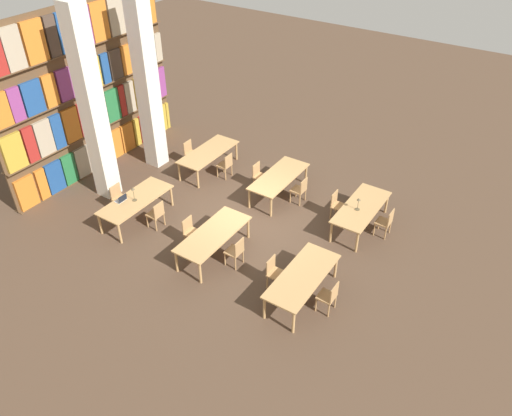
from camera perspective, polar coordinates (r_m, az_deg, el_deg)
The scene contains 25 objects.
ground_plane at distance 14.98m, azimuth -0.90°, elevation -1.68°, with size 40.00×40.00×0.00m, color #4C3828.
bookshelf_bank at distance 17.41m, azimuth -18.51°, elevation 12.35°, with size 6.99×0.35×5.50m.
pillar_left at distance 15.54m, azimuth -18.22°, elevation 10.87°, with size 0.57×0.57×6.00m.
pillar_center at distance 16.92m, azimuth -12.37°, elevation 13.88°, with size 0.57×0.57×6.00m.
reading_table_0 at distance 12.31m, azimuth 5.32°, elevation -7.88°, with size 2.36×0.95×0.73m.
chair_0 at distance 12.20m, azimuth 8.34°, elevation -9.95°, with size 0.42×0.40×0.88m.
chair_1 at distance 12.67m, azimuth 2.15°, elevation -7.33°, with size 0.42×0.40×0.88m.
reading_table_1 at distance 14.76m, azimuth 11.94°, elevation -0.04°, with size 2.36×0.95×0.73m.
chair_2 at distance 14.71m, azimuth 14.60°, elevation -1.53°, with size 0.42×0.40×0.88m.
chair_3 at distance 15.10m, azimuth 9.28°, elevation 0.38°, with size 0.42×0.40×0.88m.
desk_lamp_0 at distance 14.42m, azimuth 11.62°, elevation 0.68°, with size 0.14×0.14×0.40m.
reading_table_2 at distance 13.52m, azimuth -4.91°, elevation -3.10°, with size 2.36×0.95×0.73m.
chair_4 at distance 13.27m, azimuth -2.32°, elevation -4.94°, with size 0.42×0.40×0.88m.
chair_5 at distance 14.01m, azimuth -7.42°, elevation -2.66°, with size 0.42×0.40×0.88m.
reading_table_3 at distance 15.81m, azimuth 2.63°, elevation 3.49°, with size 2.36×0.95×0.73m.
chair_6 at distance 15.64m, azimuth 5.06°, elevation 2.13°, with size 0.42×0.40×0.88m.
chair_7 at distance 16.27m, azimuth 0.38°, elevation 3.78°, with size 0.42×0.40×0.88m.
reading_table_4 at distance 15.17m, azimuth -13.59°, elevation 0.80°, with size 2.36×0.95×0.73m.
chair_8 at distance 14.83m, azimuth -11.31°, elevation -0.65°, with size 0.42×0.40×0.88m.
chair_9 at distance 15.78m, azimuth -15.37°, elevation 1.18°, with size 0.42×0.40×0.88m.
desk_lamp_1 at distance 14.91m, azimuth -13.85°, elevation 1.80°, with size 0.14×0.14×0.45m.
laptop at distance 15.14m, azimuth -15.17°, elevation 0.93°, with size 0.32×0.22×0.21m.
reading_table_5 at distance 17.20m, azimuth -5.48°, elevation 6.26°, with size 2.36×0.95×0.73m.
chair_10 at distance 16.86m, azimuth -3.47°, elevation 4.97°, with size 0.42×0.40×0.88m.
chair_11 at distance 17.70m, azimuth -7.48°, elevation 6.33°, with size 0.42×0.40×0.88m.
Camera 1 is at (-9.77, -6.68, 9.19)m, focal length 35.00 mm.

